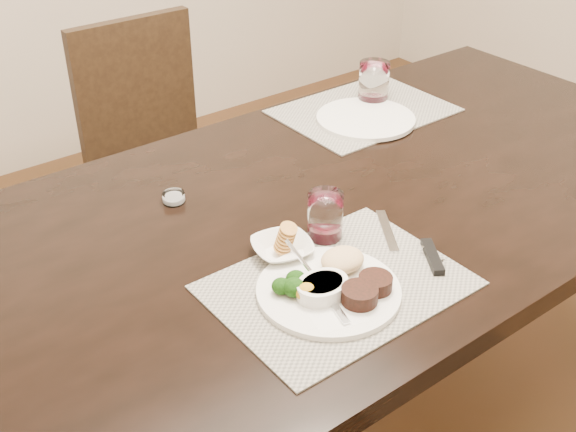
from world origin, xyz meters
TOP-DOWN VIEW (x-y plane):
  - ground_plane at (0.00, 0.00)m, footprint 4.50×4.50m
  - dining_table at (0.00, 0.00)m, footprint 2.00×1.00m
  - chair_far at (0.00, 0.93)m, footprint 0.42×0.42m
  - placemat_near at (-0.23, -0.25)m, footprint 0.46×0.34m
  - placemat_far at (0.34, 0.31)m, footprint 0.46×0.34m
  - dinner_plate at (-0.25, -0.26)m, footprint 0.27×0.27m
  - napkin_fork at (-0.29, -0.28)m, footprint 0.13×0.18m
  - steak_knife at (-0.03, -0.27)m, footprint 0.10×0.25m
  - cracker_bowl at (-0.26, -0.11)m, footprint 0.14×0.14m
  - sauce_ramekin at (-0.28, -0.26)m, footprint 0.10×0.15m
  - wine_glass_near at (-0.15, -0.11)m, footprint 0.07×0.07m
  - far_plate at (0.30, 0.26)m, footprint 0.27×0.27m
  - wine_glass_far at (0.41, 0.34)m, footprint 0.08×0.08m
  - salt_cellar at (-0.32, 0.21)m, footprint 0.05×0.05m

SIDE VIEW (x-z plane):
  - ground_plane at x=0.00m, z-range 0.00..0.00m
  - chair_far at x=0.00m, z-range 0.05..0.95m
  - dining_table at x=0.00m, z-range 0.29..1.04m
  - placemat_near at x=-0.23m, z-range 0.75..0.75m
  - placemat_far at x=0.34m, z-range 0.75..0.75m
  - steak_knife at x=-0.03m, z-range 0.75..0.77m
  - far_plate at x=0.30m, z-range 0.75..0.77m
  - napkin_fork at x=-0.29m, z-range 0.75..0.77m
  - salt_cellar at x=-0.32m, z-range 0.75..0.77m
  - dinner_plate at x=-0.25m, z-range 0.74..0.79m
  - cracker_bowl at x=-0.26m, z-range 0.74..0.80m
  - sauce_ramekin at x=-0.28m, z-range 0.74..0.82m
  - wine_glass_near at x=-0.15m, z-range 0.75..0.85m
  - wine_glass_far at x=0.41m, z-range 0.75..0.86m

